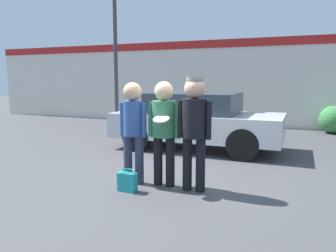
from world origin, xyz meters
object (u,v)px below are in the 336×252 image
Objects in this scene: person_middle_with_frisbee at (164,124)px; handbag at (127,181)px; street_lamp at (121,21)px; shrub at (333,120)px; person_right at (194,122)px; person_left at (133,124)px; parked_car_near at (196,120)px.

person_middle_with_frisbee reaches higher than handbag.
shrub is (6.15, 3.15, -3.05)m from street_lamp.
person_middle_with_frisbee is 0.54m from person_right.
parked_car_near is at bearing 87.32° from person_left.
person_left is 8.03m from shrub.
shrub is at bearing 65.26° from handbag.
handbag is at bearing -59.05° from street_lamp.
person_left is at bearing 104.63° from handbag.
parked_car_near is 4.59× the size of shrub.
shrub is at bearing 63.28° from person_left.
person_right is (0.54, -0.05, 0.06)m from person_middle_with_frisbee.
street_lamp is 6.15m from handbag.
street_lamp is at bearing 132.20° from person_right.
shrub is at bearing 70.54° from person_right.
person_right is (1.08, 0.01, 0.08)m from person_left.
person_middle_with_frisbee reaches higher than shrub.
shrub is at bearing 66.63° from person_middle_with_frisbee.
street_lamp reaches higher than parked_car_near.
person_left is 0.54m from person_middle_with_frisbee.
shrub reaches higher than handbag.
person_middle_with_frisbee is at bearing 48.67° from handbag.
street_lamp is 7.55m from shrub.
person_right is 3.26m from parked_car_near.
handbag is (0.11, -0.42, -0.86)m from person_left.
street_lamp reaches higher than person_middle_with_frisbee.
person_left is at bearing -116.72° from shrub.
person_right reaches higher than person_middle_with_frisbee.
person_left is at bearing -57.57° from street_lamp.
person_middle_with_frisbee is 0.41× the size of parked_car_near.
person_right is at bearing -73.26° from parked_car_near.
street_lamp reaches higher than person_left.
person_right is 7.61m from shrub.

